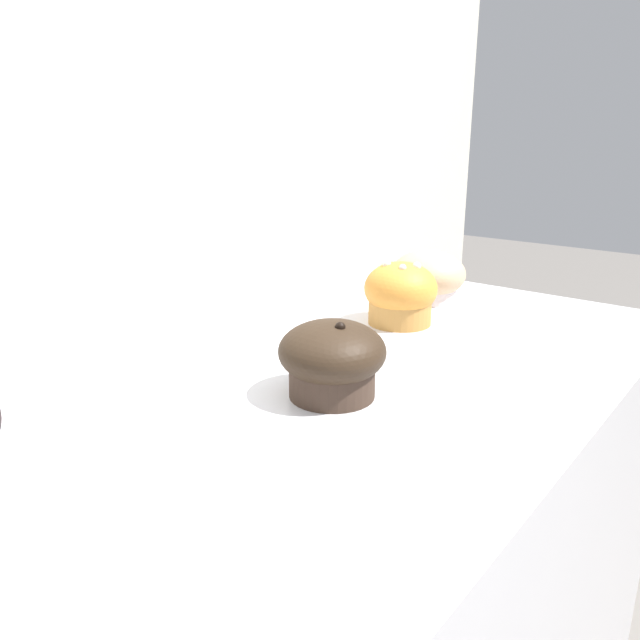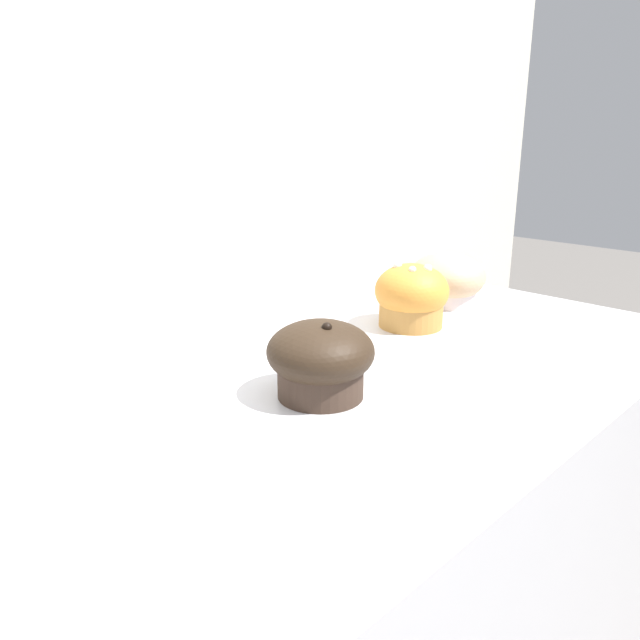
% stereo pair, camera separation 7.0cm
% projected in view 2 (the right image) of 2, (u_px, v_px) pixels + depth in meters
% --- Properties ---
extents(wall_back, '(3.20, 0.10, 1.80)m').
position_uv_depth(wall_back, '(48.00, 286.00, 1.10)').
color(wall_back, beige).
rests_on(wall_back, ground).
extents(muffin_front_center, '(0.11, 0.11, 0.08)m').
position_uv_depth(muffin_front_center, '(321.00, 359.00, 0.60)').
color(muffin_front_center, '#3C2C22').
rests_on(muffin_front_center, display_counter).
extents(muffin_back_left, '(0.10, 0.10, 0.09)m').
position_uv_depth(muffin_back_left, '(411.00, 297.00, 0.82)').
color(muffin_back_left, '#C0853E').
rests_on(muffin_back_left, display_counter).
extents(muffin_front_left, '(0.11, 0.11, 0.08)m').
position_uv_depth(muffin_front_left, '(447.00, 280.00, 0.93)').
color(muffin_front_left, silver).
rests_on(muffin_front_left, display_counter).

